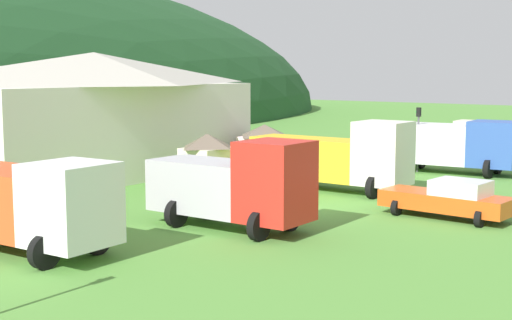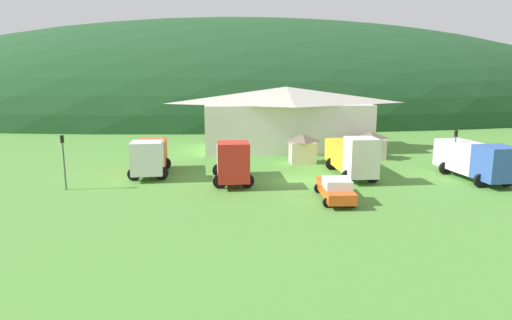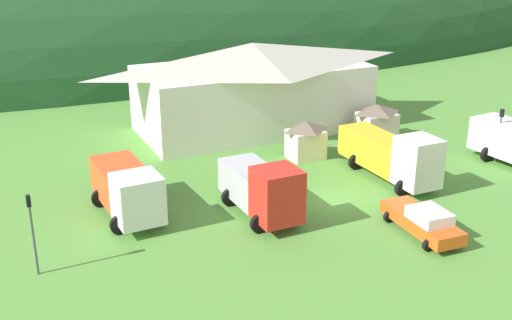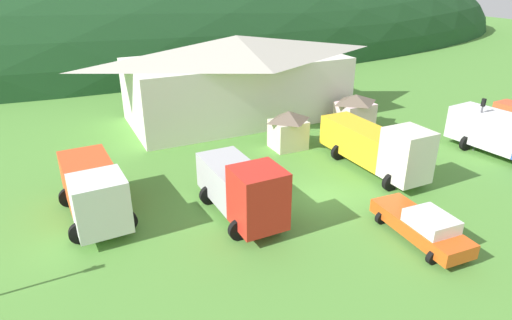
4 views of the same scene
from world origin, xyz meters
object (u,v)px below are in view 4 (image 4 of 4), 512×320
at_px(box_truck_blue, 510,134).
at_px(service_pickup_orange, 422,225).
at_px(play_shed_pink, 355,110).
at_px(play_shed_cream, 288,129).
at_px(crane_truck_red, 243,188).
at_px(traffic_light_east, 480,119).
at_px(heavy_rig_white, 93,189).
at_px(heavy_rig_striped, 377,146).
at_px(traffic_cone_near_pickup, 241,195).
at_px(depot_building, 237,77).

bearing_deg(box_truck_blue, service_pickup_orange, -74.15).
relative_size(play_shed_pink, box_truck_blue, 0.38).
height_order(play_shed_cream, crane_truck_red, crane_truck_red).
bearing_deg(play_shed_cream, traffic_light_east, -27.98).
bearing_deg(heavy_rig_white, crane_truck_red, 62.06).
height_order(heavy_rig_striped, traffic_cone_near_pickup, heavy_rig_striped).
distance_m(box_truck_blue, traffic_light_east, 2.17).
bearing_deg(play_shed_cream, heavy_rig_striped, -62.84).
bearing_deg(heavy_rig_striped, box_truck_blue, 76.28).
bearing_deg(service_pickup_orange, depot_building, -175.99).
bearing_deg(heavy_rig_striped, play_shed_cream, -153.64).
height_order(crane_truck_red, box_truck_blue, crane_truck_red).
bearing_deg(heavy_rig_striped, heavy_rig_white, -96.48).
height_order(depot_building, traffic_cone_near_pickup, depot_building).
bearing_deg(heavy_rig_striped, traffic_cone_near_pickup, -96.00).
bearing_deg(depot_building, play_shed_cream, -86.53).
distance_m(crane_truck_red, traffic_light_east, 19.12).
xyz_separation_m(play_shed_cream, traffic_cone_near_pickup, (-6.13, -5.21, -1.46)).
bearing_deg(play_shed_pink, crane_truck_red, -147.20).
distance_m(depot_building, crane_truck_red, 17.19).
height_order(play_shed_cream, box_truck_blue, box_truck_blue).
xyz_separation_m(depot_building, play_shed_pink, (7.76, -6.53, -2.24)).
xyz_separation_m(box_truck_blue, service_pickup_orange, (-12.93, -5.03, -0.94)).
relative_size(crane_truck_red, service_pickup_orange, 1.22).
height_order(play_shed_pink, box_truck_blue, box_truck_blue).
bearing_deg(traffic_light_east, crane_truck_red, -176.28).
bearing_deg(depot_building, play_shed_pink, -40.07).
distance_m(crane_truck_red, service_pickup_orange, 9.03).
distance_m(play_shed_cream, crane_truck_red, 10.39).
height_order(heavy_rig_white, heavy_rig_striped, heavy_rig_striped).
xyz_separation_m(crane_truck_red, traffic_light_east, (19.07, 1.24, 0.62)).
relative_size(depot_building, play_shed_cream, 6.94).
xyz_separation_m(depot_building, crane_truck_red, (-6.57, -15.77, -1.89)).
bearing_deg(traffic_light_east, service_pickup_orange, -150.24).
height_order(depot_building, play_shed_pink, depot_building).
height_order(play_shed_pink, heavy_rig_white, heavy_rig_white).
relative_size(heavy_rig_striped, traffic_cone_near_pickup, 16.01).
bearing_deg(crane_truck_red, traffic_cone_near_pickup, 157.38).
bearing_deg(depot_building, traffic_cone_near_pickup, -112.86).
relative_size(heavy_rig_white, heavy_rig_striped, 0.81).
xyz_separation_m(play_shed_cream, traffic_light_east, (12.00, -6.38, 0.95)).
bearing_deg(play_shed_pink, traffic_light_east, -59.41).
bearing_deg(depot_building, crane_truck_red, -112.63).
distance_m(traffic_light_east, traffic_cone_near_pickup, 18.32).
bearing_deg(box_truck_blue, heavy_rig_striped, -108.30).
xyz_separation_m(heavy_rig_white, crane_truck_red, (6.99, -3.27, 0.04)).
xyz_separation_m(play_shed_pink, heavy_rig_striped, (-4.17, -7.67, 0.34)).
relative_size(play_shed_pink, heavy_rig_striped, 0.36).
bearing_deg(heavy_rig_white, traffic_cone_near_pickup, 80.91).
distance_m(play_shed_cream, heavy_rig_striped, 6.81).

